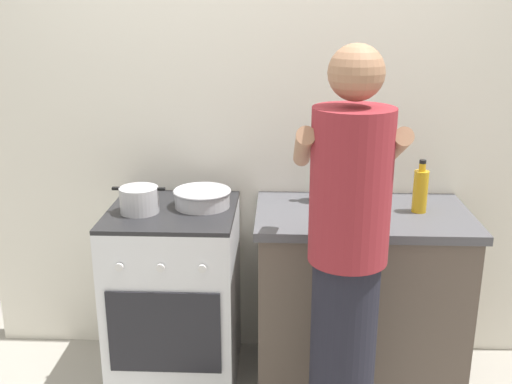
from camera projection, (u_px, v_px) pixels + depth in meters
back_wall at (289, 123)px, 3.03m from camera, size 3.20×0.10×2.50m
countertop at (358, 298)px, 2.92m from camera, size 1.00×0.60×0.90m
stove_range at (175, 295)px, 2.95m from camera, size 0.60×0.62×0.90m
pot at (139, 200)px, 2.76m from camera, size 0.25×0.18×0.12m
mixing_bowl at (202, 197)px, 2.85m from camera, size 0.28×0.28×0.08m
utensil_crock at (320, 182)px, 2.91m from camera, size 0.10×0.10×0.33m
spice_bottle at (373, 207)px, 2.71m from camera, size 0.04×0.04×0.10m
oil_bottle at (420, 190)px, 2.76m from camera, size 0.07×0.07×0.25m
person at (346, 269)px, 2.28m from camera, size 0.41×0.50×1.70m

